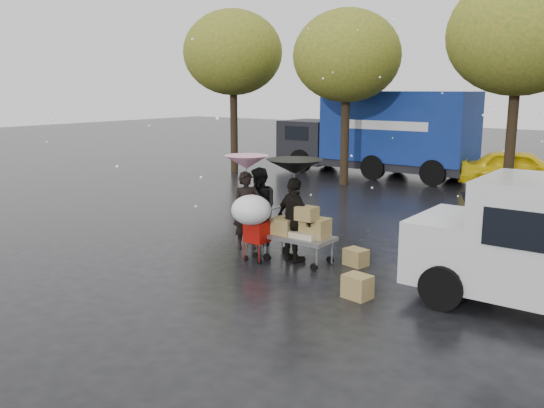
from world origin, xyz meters
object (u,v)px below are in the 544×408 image
Objects in this scene: blue_truck at (380,134)px; yellow_taxi at (521,170)px; person_black at (294,220)px; vendor_cart at (302,230)px; shopping_cart at (252,214)px; person_pink at (247,210)px.

yellow_taxi is (5.67, 0.06, -1.03)m from blue_truck.
blue_truck is (-4.07, 12.22, 0.85)m from person_black.
shopping_cart is (-0.85, -0.60, 0.34)m from vendor_cart.
blue_truck is 5.77m from yellow_taxi.
person_pink is at bearing 134.80° from shopping_cart.
person_pink is at bearing 172.75° from vendor_cart.
vendor_cart is 1.04× the size of shopping_cart.
yellow_taxi is (1.60, 12.28, -0.18)m from person_black.
shopping_cart reaches higher than vendor_cart.
person_black is (1.46, -0.22, 0.02)m from person_pink.
blue_truck reaches higher than yellow_taxi.
blue_truck is at bearing 54.30° from person_pink.
vendor_cart is at bearing -157.00° from person_black.
blue_truck is (-2.61, 11.99, 0.86)m from person_pink.
person_pink reaches higher than shopping_cart.
yellow_taxi reaches higher than vendor_cart.
person_black is 1.24× the size of shopping_cart.
person_black is at bearing 41.31° from shopping_cart.
blue_truck reaches higher than person_pink.
blue_truck is at bearing 77.64° from yellow_taxi.
blue_truck reaches higher than shopping_cart.
blue_truck reaches higher than vendor_cart.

